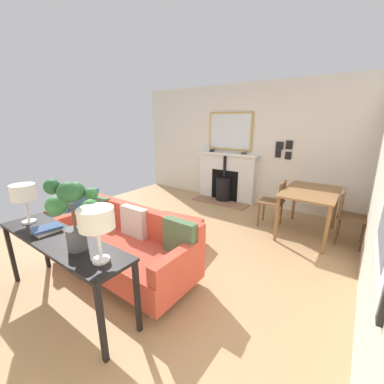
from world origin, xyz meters
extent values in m
cube|color=tan|center=(0.00, 0.00, 0.00)|extent=(5.41, 5.23, 0.01)
cube|color=silver|center=(-2.70, 0.00, 1.30)|extent=(0.12, 5.23, 2.60)
cube|color=#93664C|center=(-2.24, -0.19, 0.01)|extent=(0.41, 1.32, 0.03)
cube|color=silver|center=(-2.54, -0.19, 0.54)|extent=(0.20, 1.39, 1.07)
cube|color=black|center=(-2.46, -0.19, 0.38)|extent=(0.06, 0.67, 0.70)
cylinder|color=black|center=(-2.42, -0.19, 0.29)|extent=(0.36, 0.36, 0.53)
cylinder|color=black|center=(-2.42, -0.19, 0.57)|extent=(0.38, 0.38, 0.02)
cylinder|color=black|center=(-2.42, -0.19, 0.83)|extent=(0.07, 0.07, 0.50)
cube|color=silver|center=(-2.52, -0.19, 1.10)|extent=(0.25, 1.47, 0.05)
cube|color=tan|center=(-2.62, -0.19, 1.60)|extent=(0.04, 1.06, 0.83)
cube|color=silver|center=(-2.60, -0.19, 1.60)|extent=(0.01, 0.98, 0.75)
cylinder|color=black|center=(-2.52, -0.60, 1.15)|extent=(0.12, 0.12, 0.05)
torus|color=black|center=(-2.52, -0.60, 1.17)|extent=(0.12, 0.12, 0.01)
cylinder|color=#47382D|center=(-2.52, 0.22, 1.14)|extent=(0.12, 0.12, 0.04)
torus|color=#47382D|center=(-2.52, 0.22, 1.16)|extent=(0.12, 0.12, 0.01)
cylinder|color=#B2B2B7|center=(1.12, -0.71, 0.05)|extent=(0.04, 0.04, 0.10)
cylinder|color=#B2B2B7|center=(1.14, 0.95, 0.05)|extent=(0.04, 0.04, 0.10)
cylinder|color=#B2B2B7|center=(0.49, -0.70, 0.05)|extent=(0.04, 0.04, 0.10)
cylinder|color=#B2B2B7|center=(0.51, 0.95, 0.05)|extent=(0.04, 0.04, 0.10)
cube|color=#D14C38|center=(0.81, 0.12, 0.25)|extent=(0.81, 1.95, 0.31)
cube|color=#D14C38|center=(0.48, 0.13, 0.58)|extent=(0.16, 1.95, 0.35)
cube|color=#D14C38|center=(0.81, -0.79, 0.50)|extent=(0.75, 0.13, 0.19)
cube|color=#D14C38|center=(0.82, 1.04, 0.50)|extent=(0.75, 0.13, 0.19)
cube|color=#4C6B47|center=(0.57, -0.64, 0.58)|extent=(0.19, 0.40, 0.40)
cube|color=beige|center=(0.58, 0.12, 0.58)|extent=(0.13, 0.40, 0.40)
cube|color=#4C6B47|center=(0.59, 0.87, 0.59)|extent=(0.12, 0.41, 0.41)
cylinder|color=#B2B2B7|center=(0.15, -0.04, 0.04)|extent=(0.04, 0.04, 0.09)
cylinder|color=#B2B2B7|center=(0.07, 0.54, 0.04)|extent=(0.04, 0.04, 0.09)
cylinder|color=#B2B2B7|center=(-0.29, -0.10, 0.04)|extent=(0.04, 0.04, 0.09)
cylinder|color=#B2B2B7|center=(-0.37, 0.47, 0.04)|extent=(0.04, 0.04, 0.09)
cube|color=#D14C38|center=(-0.11, 0.22, 0.24)|extent=(0.66, 0.80, 0.30)
cube|color=#4C3321|center=(0.34, -1.68, 0.16)|extent=(0.05, 0.05, 0.32)
cube|color=#4C3321|center=(0.84, -1.60, 0.16)|extent=(0.05, 0.05, 0.32)
cube|color=#4C3321|center=(0.26, -1.21, 0.16)|extent=(0.05, 0.05, 0.32)
cube|color=#4C3321|center=(0.77, -1.13, 0.16)|extent=(0.05, 0.05, 0.32)
cube|color=teal|center=(0.55, -1.40, 0.34)|extent=(0.68, 0.64, 0.08)
cube|color=teal|center=(0.51, -1.16, 0.57)|extent=(0.61, 0.20, 0.38)
cube|color=#4C3321|center=(0.24, -1.45, 0.43)|extent=(0.12, 0.53, 0.04)
cube|color=#4C3321|center=(0.87, -1.36, 0.43)|extent=(0.12, 0.53, 0.04)
cube|color=black|center=(1.32, -0.73, 0.35)|extent=(0.04, 0.04, 0.71)
cube|color=black|center=(1.32, 0.98, 0.35)|extent=(0.04, 0.04, 0.71)
cube|color=black|center=(1.67, -0.73, 0.35)|extent=(0.04, 0.04, 0.71)
cube|color=black|center=(1.67, 0.98, 0.35)|extent=(0.04, 0.04, 0.71)
cube|color=black|center=(1.49, 0.12, 0.72)|extent=(0.41, 1.77, 0.03)
cylinder|color=white|center=(1.49, -0.54, 0.75)|extent=(0.14, 0.14, 0.02)
cylinder|color=white|center=(1.49, -0.54, 0.88)|extent=(0.03, 0.03, 0.24)
cylinder|color=silver|center=(1.49, -0.54, 1.09)|extent=(0.25, 0.25, 0.17)
cylinder|color=white|center=(1.49, 0.79, 0.75)|extent=(0.14, 0.14, 0.02)
cylinder|color=white|center=(1.49, 0.79, 0.89)|extent=(0.03, 0.03, 0.26)
cylinder|color=white|center=(1.49, 0.79, 1.11)|extent=(0.27, 0.27, 0.17)
cylinder|color=#4C4C51|center=(1.50, 0.46, 0.84)|extent=(0.16, 0.16, 0.20)
cylinder|color=brown|center=(1.50, 0.46, 1.05)|extent=(0.02, 0.02, 0.22)
sphere|color=#26562D|center=(1.63, 0.47, 1.34)|extent=(0.12, 0.12, 0.12)
sphere|color=#26562D|center=(1.58, 0.60, 1.30)|extent=(0.16, 0.16, 0.16)
sphere|color=#387A3D|center=(1.44, 0.63, 1.14)|extent=(0.15, 0.15, 0.15)
sphere|color=#387A3D|center=(1.29, 0.43, 1.19)|extent=(0.11, 0.11, 0.11)
sphere|color=#2D6633|center=(1.38, 0.33, 1.22)|extent=(0.17, 0.17, 0.17)
sphere|color=#387A3D|center=(1.58, 0.36, 1.15)|extent=(0.17, 0.17, 0.17)
cube|color=beige|center=(1.50, -0.13, 0.75)|extent=(0.22, 0.19, 0.03)
cube|color=#38517F|center=(1.49, -0.12, 0.78)|extent=(0.28, 0.22, 0.03)
cylinder|color=olive|center=(-2.20, 1.43, 0.36)|extent=(0.05, 0.05, 0.72)
cylinder|color=olive|center=(-1.11, 1.43, 0.36)|extent=(0.05, 0.05, 0.72)
cylinder|color=olive|center=(-2.20, 2.12, 0.36)|extent=(0.05, 0.05, 0.72)
cylinder|color=olive|center=(-1.11, 2.12, 0.36)|extent=(0.05, 0.05, 0.72)
cube|color=olive|center=(-1.65, 1.77, 0.74)|extent=(1.19, 0.78, 0.03)
cylinder|color=brown|center=(-1.80, 0.99, 0.22)|extent=(0.03, 0.03, 0.44)
cylinder|color=brown|center=(-1.49, 1.01, 0.22)|extent=(0.03, 0.03, 0.44)
cylinder|color=brown|center=(-1.82, 1.31, 0.22)|extent=(0.03, 0.03, 0.44)
cylinder|color=brown|center=(-1.50, 1.33, 0.22)|extent=(0.03, 0.03, 0.44)
cube|color=brown|center=(-1.65, 1.16, 0.45)|extent=(0.42, 0.42, 0.02)
cube|color=brown|center=(-1.66, 1.33, 0.65)|extent=(0.36, 0.06, 0.37)
cylinder|color=brown|center=(-1.49, 2.55, 0.22)|extent=(0.03, 0.03, 0.44)
cylinder|color=brown|center=(-1.81, 2.55, 0.22)|extent=(0.03, 0.03, 0.44)
cylinder|color=brown|center=(-1.49, 2.23, 0.22)|extent=(0.03, 0.03, 0.44)
cylinder|color=brown|center=(-1.81, 2.23, 0.22)|extent=(0.03, 0.03, 0.44)
cube|color=brown|center=(-1.65, 2.39, 0.45)|extent=(0.40, 0.40, 0.02)
cube|color=brown|center=(-1.66, 2.22, 0.64)|extent=(0.36, 0.04, 0.37)
cube|color=black|center=(-2.63, 0.94, 1.34)|extent=(0.02, 0.15, 0.16)
cube|color=black|center=(-2.63, 1.12, 1.37)|extent=(0.02, 0.13, 0.17)
cube|color=black|center=(-2.63, 0.92, 1.18)|extent=(0.02, 0.11, 0.15)
cube|color=black|center=(-2.63, 1.13, 1.15)|extent=(0.02, 0.12, 0.15)
camera|label=1|loc=(2.45, 2.37, 1.82)|focal=22.51mm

